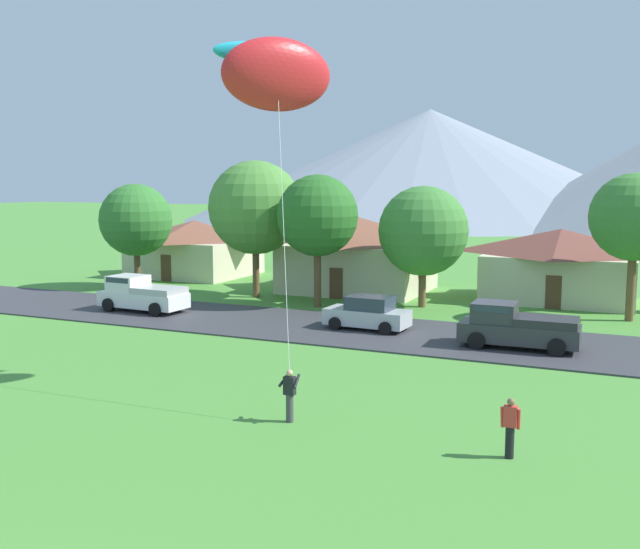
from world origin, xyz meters
TOP-DOWN VIEW (x-y plane):
  - road_strip at (0.00, 26.53)m, footprint 160.00×7.85m
  - mountain_east_ridge at (-30.65, 137.42)m, footprint 98.86×98.86m
  - house_left_center at (4.97, 40.30)m, footprint 9.71×6.90m
  - house_right_center at (-23.09, 41.66)m, footprint 9.00×8.46m
  - house_rightmost at (-8.17, 39.28)m, footprint 9.88×8.41m
  - tree_left_of_center at (9.16, 35.01)m, footprint 4.69×4.69m
  - tree_center at (-22.83, 34.05)m, footprint 5.06×5.06m
  - tree_right_of_center at (-13.18, 33.86)m, footprint 6.02×6.02m
  - tree_near_right at (-2.29, 34.68)m, footprint 5.33×5.33m
  - tree_far_right at (-8.01, 32.13)m, footprint 4.85×4.85m
  - parked_car_silver_west_end at (-2.86, 26.88)m, footprint 4.28×2.22m
  - pickup_truck_white_west_side at (-16.56, 26.42)m, footprint 5.29×2.51m
  - pickup_truck_charcoal_east_side at (4.63, 25.71)m, footprint 5.25×2.42m
  - kite_flyer_with_kite at (-2.12, 15.70)m, footprint 4.14×5.41m
  - watcher_person at (6.58, 12.50)m, footprint 0.56×0.24m

SIDE VIEW (x-z plane):
  - road_strip at x=0.00m, z-range 0.00..0.08m
  - parked_car_silver_west_end at x=-2.86m, z-range 0.03..1.71m
  - watcher_person at x=6.58m, z-range 0.04..1.71m
  - pickup_truck_white_west_side at x=-16.56m, z-range 0.06..2.06m
  - pickup_truck_charcoal_east_side at x=4.63m, z-range 0.06..2.06m
  - house_right_center at x=-23.09m, z-range 0.08..4.49m
  - house_left_center at x=4.97m, z-range 0.08..4.63m
  - house_rightmost at x=-8.17m, z-range 0.09..5.16m
  - tree_near_right at x=-2.29m, z-range 0.94..8.18m
  - tree_center at x=-22.83m, z-range 1.13..8.47m
  - tree_far_right at x=-8.01m, z-range 1.51..9.41m
  - tree_left_of_center at x=9.16m, z-range 1.60..9.55m
  - tree_right_of_center at x=-13.18m, z-range 1.39..10.22m
  - mountain_east_ridge at x=-30.65m, z-range 0.00..21.99m
  - kite_flyer_with_kite at x=-2.12m, z-range 4.86..17.29m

